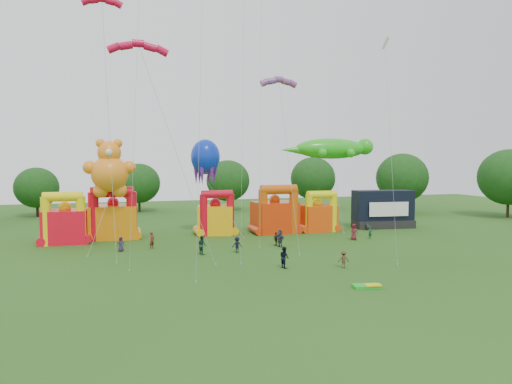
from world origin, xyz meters
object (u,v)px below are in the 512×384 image
object	(u,v)px
stage_trailer	(383,209)
bouncy_castle_0	(65,223)
teddy_bear_kite	(105,195)
gecko_kite	(332,155)
bouncy_castle_2	(216,217)
spectator_0	(121,244)
spectator_4	(276,239)
octopus_kite	(218,191)

from	to	relation	value
stage_trailer	bouncy_castle_0	bearing A→B (deg)	-178.66
teddy_bear_kite	bouncy_castle_0	bearing A→B (deg)	150.46
teddy_bear_kite	gecko_kite	size ratio (longest dim) A/B	0.89
teddy_bear_kite	gecko_kite	world-z (taller)	gecko_kite
stage_trailer	teddy_bear_kite	xyz separation A→B (m)	(-37.37, -3.58, 3.13)
bouncy_castle_2	gecko_kite	world-z (taller)	gecko_kite
bouncy_castle_0	spectator_0	size ratio (longest dim) A/B	3.81
gecko_kite	spectator_0	size ratio (longest dim) A/B	8.60
bouncy_castle_0	bouncy_castle_2	size ratio (longest dim) A/B	1.04
stage_trailer	spectator_4	size ratio (longest dim) A/B	5.63
teddy_bear_kite	spectator_4	bearing A→B (deg)	-16.58
bouncy_castle_2	gecko_kite	xyz separation A→B (m)	(16.09, -0.47, 8.10)
stage_trailer	spectator_4	distance (m)	21.12
bouncy_castle_0	spectator_4	world-z (taller)	bouncy_castle_0
bouncy_castle_0	octopus_kite	distance (m)	18.31
bouncy_castle_2	stage_trailer	distance (m)	24.08
stage_trailer	teddy_bear_kite	bearing A→B (deg)	-174.53
spectator_4	bouncy_castle_0	bearing A→B (deg)	-56.47
bouncy_castle_2	spectator_0	size ratio (longest dim) A/B	3.67
spectator_4	spectator_0	bearing A→B (deg)	-41.75
spectator_4	teddy_bear_kite	bearing A→B (deg)	-53.69
stage_trailer	gecko_kite	size ratio (longest dim) A/B	0.64
stage_trailer	spectator_0	world-z (taller)	stage_trailer
gecko_kite	octopus_kite	xyz separation A→B (m)	(-16.00, -0.47, -4.57)
stage_trailer	spectator_0	xyz separation A→B (m)	(-35.73, -7.69, -1.79)
bouncy_castle_2	spectator_4	distance (m)	10.87
bouncy_castle_0	bouncy_castle_2	xyz separation A→B (m)	(17.89, 1.44, -0.08)
octopus_kite	spectator_0	world-z (taller)	octopus_kite
gecko_kite	bouncy_castle_2	bearing A→B (deg)	178.33
gecko_kite	octopus_kite	world-z (taller)	gecko_kite
bouncy_castle_2	teddy_bear_kite	size ratio (longest dim) A/B	0.48
gecko_kite	spectator_0	world-z (taller)	gecko_kite
bouncy_castle_0	stage_trailer	bearing A→B (deg)	1.34
teddy_bear_kite	octopus_kite	xyz separation A→B (m)	(13.39, 3.10, 0.04)
bouncy_castle_0	octopus_kite	bearing A→B (deg)	1.60
bouncy_castle_2	gecko_kite	distance (m)	18.02
stage_trailer	spectator_0	size ratio (longest dim) A/B	5.47
octopus_kite	spectator_0	bearing A→B (deg)	-148.46
teddy_bear_kite	stage_trailer	bearing A→B (deg)	5.47
bouncy_castle_0	stage_trailer	distance (m)	41.97
bouncy_castle_0	spectator_4	distance (m)	24.38
stage_trailer	teddy_bear_kite	distance (m)	37.67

